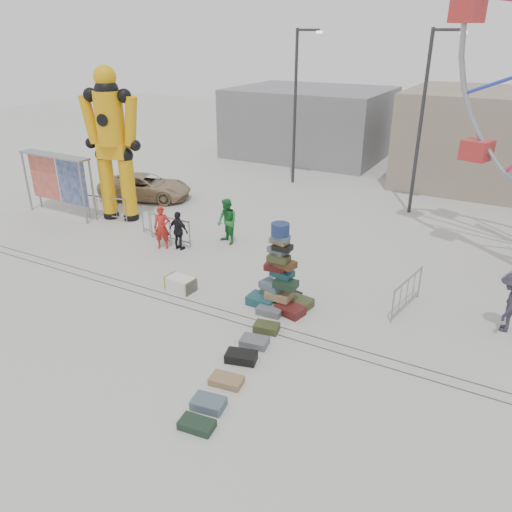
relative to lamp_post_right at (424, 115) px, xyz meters
The scene contains 25 objects.
ground 14.09m from the lamp_post_right, 103.39° to the right, with size 90.00×90.00×0.00m, color #9E9E99.
track_line_near 13.54m from the lamp_post_right, 104.01° to the right, with size 40.00×0.04×0.01m, color #47443F.
track_line_far 13.18m from the lamp_post_right, 104.46° to the right, with size 40.00×0.04×0.01m, color #47443F.
building_left 13.00m from the lamp_post_right, 135.30° to the left, with size 10.00×8.00×4.40m, color gray.
lamp_post_right is the anchor object (origin of this frame).
lamp_post_left 7.28m from the lamp_post_right, 164.05° to the left, with size 1.41×0.25×8.00m.
suitcase_tower 11.63m from the lamp_post_right, 98.24° to the right, with size 1.97×1.73×2.77m.
crash_test_dummy 13.58m from the lamp_post_right, 147.77° to the right, with size 2.72×1.19×6.83m.
banner_scaffold 16.54m from the lamp_post_right, 150.17° to the right, with size 3.93×0.74×2.84m.
steamer_trunk 13.24m from the lamp_post_right, 113.07° to the right, with size 0.96×0.56×0.45m, color silver.
row_case_0 13.18m from the lamp_post_right, 95.84° to the right, with size 0.70×0.46×0.23m, color #3B4221.
row_case_1 13.92m from the lamp_post_right, 95.35° to the right, with size 0.75×0.51×0.21m, color slate.
row_case_2 14.66m from the lamp_post_right, 94.86° to the right, with size 0.81×0.48×0.24m, color black.
row_case_3 15.59m from the lamp_post_right, 93.98° to the right, with size 0.80×0.47×0.18m, color #97764D.
row_case_4 16.45m from the lamp_post_right, 93.44° to the right, with size 0.75×0.50×0.22m, color #4D626E.
row_case_5 17.09m from the lamp_post_right, 92.82° to the right, with size 0.77×0.44×0.19m, color #1B3121.
barricade_dummy_a 14.68m from the lamp_post_right, 147.48° to the right, with size 2.00×0.10×1.10m, color gray, non-canonical shape.
barricade_dummy_b 12.54m from the lamp_post_right, 135.41° to the right, with size 2.00×0.10×1.10m, color gray, non-canonical shape.
barricade_dummy_c 12.08m from the lamp_post_right, 132.78° to the right, with size 2.00×0.10×1.10m, color gray, non-canonical shape.
barricade_wheel_front 10.21m from the lamp_post_right, 78.23° to the right, with size 2.00×0.10×1.10m, color gray, non-canonical shape.
pedestrian_red 12.35m from the lamp_post_right, 130.30° to the right, with size 0.63×0.41×1.73m, color #B32019.
pedestrian_green 9.95m from the lamp_post_right, 127.52° to the right, with size 0.90×0.70×1.85m, color #1C712C.
pedestrian_black 11.83m from the lamp_post_right, 128.44° to the right, with size 0.91×0.38×1.56m, color black.
pedestrian_grey 10.78m from the lamp_post_right, 62.55° to the right, with size 1.14×0.66×1.77m, color #262430.
parked_suv 13.69m from the lamp_post_right, 160.49° to the right, with size 2.11×4.57×1.27m, color tan.
Camera 1 is at (7.40, -10.18, 7.86)m, focal length 35.00 mm.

